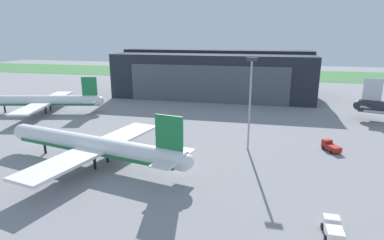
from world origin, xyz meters
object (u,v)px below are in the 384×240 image
at_px(airliner_far_left, 43,101).
at_px(stair_truck, 331,146).
at_px(airliner_near_right, 94,146).
at_px(apron_light_mast, 250,98).
at_px(maintenance_hangar, 215,73).
at_px(baggage_tug, 333,229).

height_order(airliner_far_left, stair_truck, airliner_far_left).
xyz_separation_m(airliner_near_right, apron_light_mast, (30.44, 16.09, 8.21)).
distance_m(maintenance_hangar, stair_truck, 74.84).
relative_size(maintenance_hangar, airliner_far_left, 1.98).
distance_m(airliner_near_right, stair_truck, 52.97).
height_order(maintenance_hangar, apron_light_mast, apron_light_mast).
distance_m(maintenance_hangar, airliner_near_right, 84.64).
xyz_separation_m(airliner_near_right, airliner_far_left, (-39.58, 36.65, -0.06)).
relative_size(maintenance_hangar, airliner_near_right, 1.81).
height_order(airliner_near_right, baggage_tug, airliner_near_right).
height_order(airliner_near_right, airliner_far_left, airliner_near_right).
bearing_deg(airliner_far_left, apron_light_mast, -16.37).
xyz_separation_m(maintenance_hangar, airliner_far_left, (-51.46, -46.99, -5.10)).
relative_size(maintenance_hangar, baggage_tug, 17.34).
height_order(maintenance_hangar, airliner_far_left, maintenance_hangar).
bearing_deg(apron_light_mast, baggage_tug, -67.16).
distance_m(airliner_far_left, stair_truck, 90.54).
bearing_deg(maintenance_hangar, stair_truck, -59.87).
xyz_separation_m(airliner_far_left, stair_truck, (88.81, -17.35, -2.97)).
relative_size(airliner_near_right, airliner_far_left, 1.09).
height_order(airliner_near_right, apron_light_mast, apron_light_mast).
height_order(maintenance_hangar, stair_truck, maintenance_hangar).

